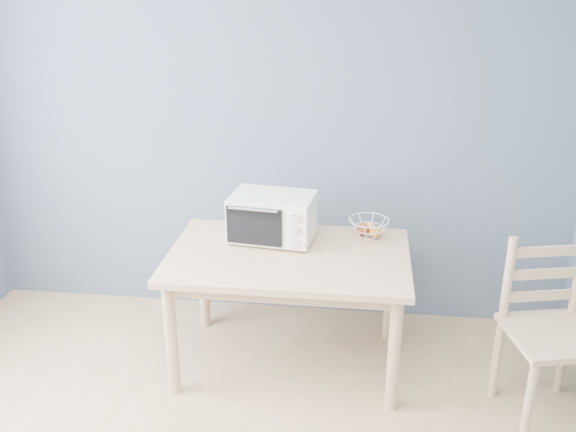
# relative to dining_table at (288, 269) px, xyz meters

# --- Properties ---
(room) EXTENTS (4.01, 4.51, 2.61)m
(room) POSITION_rel_dining_table_xyz_m (-0.21, -1.56, 0.65)
(room) COLOR tan
(room) RESTS_ON ground
(dining_table) EXTENTS (1.40, 0.90, 0.75)m
(dining_table) POSITION_rel_dining_table_xyz_m (0.00, 0.00, 0.00)
(dining_table) COLOR #DBB583
(dining_table) RESTS_ON ground
(toaster_oven) EXTENTS (0.53, 0.40, 0.29)m
(toaster_oven) POSITION_rel_dining_table_xyz_m (-0.14, 0.19, 0.25)
(toaster_oven) COLOR silver
(toaster_oven) RESTS_ON dining_table
(fruit_basket) EXTENTS (0.30, 0.30, 0.11)m
(fruit_basket) POSITION_rel_dining_table_xyz_m (0.46, 0.31, 0.16)
(fruit_basket) COLOR silver
(fruit_basket) RESTS_ON dining_table
(dining_chair) EXTENTS (0.56, 0.56, 1.00)m
(dining_chair) POSITION_rel_dining_table_xyz_m (1.43, -0.28, -0.16)
(dining_chair) COLOR #DBB583
(dining_chair) RESTS_ON ground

